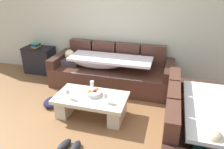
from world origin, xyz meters
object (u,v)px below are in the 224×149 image
object	(u,v)px
wine_glass_near_right	(106,96)
open_magazine	(112,101)
couch_along_wall	(110,71)
coffee_table	(91,104)
book_stack_on_cabinet	(36,45)
crumpled_garment	(53,102)
fruit_bowl	(93,93)
couch_near_window	(197,128)
pair_of_shoes	(70,146)
side_cabinet	(40,60)
wine_glass_near_left	(68,92)
wine_glass_far_back	(92,84)

from	to	relation	value
wine_glass_near_right	open_magazine	xyz separation A→B (m)	(0.08, 0.06, -0.11)
couch_along_wall	coffee_table	world-z (taller)	couch_along_wall
book_stack_on_cabinet	crumpled_garment	distance (m)	1.83
open_magazine	fruit_bowl	bearing A→B (deg)	144.25
couch_along_wall	couch_near_window	xyz separation A→B (m)	(1.69, -1.53, 0.01)
fruit_bowl	book_stack_on_cabinet	size ratio (longest dim) A/B	1.35
coffee_table	crumpled_garment	bearing A→B (deg)	171.80
fruit_bowl	pair_of_shoes	distance (m)	0.98
couch_near_window	pair_of_shoes	distance (m)	1.77
fruit_bowl	side_cabinet	distance (m)	2.35
open_magazine	crumpled_garment	bearing A→B (deg)	153.26
wine_glass_near_right	book_stack_on_cabinet	xyz separation A→B (m)	(-2.24, 1.52, 0.20)
crumpled_garment	wine_glass_near_left	bearing A→B (deg)	-29.51
couch_near_window	fruit_bowl	distance (m)	1.69
side_cabinet	couch_along_wall	bearing A→B (deg)	-6.83
couch_along_wall	pair_of_shoes	size ratio (longest dim) A/B	7.95
wine_glass_near_right	crumpled_garment	size ratio (longest dim) A/B	0.42
wine_glass_near_left	pair_of_shoes	bearing A→B (deg)	-64.40
crumpled_garment	pair_of_shoes	bearing A→B (deg)	-49.63
book_stack_on_cabinet	pair_of_shoes	size ratio (longest dim) A/B	0.64
couch_near_window	fruit_bowl	size ratio (longest dim) A/B	6.83
book_stack_on_cabinet	pair_of_shoes	distance (m)	3.04
wine_glass_far_back	wine_glass_near_right	bearing A→B (deg)	-43.67
crumpled_garment	couch_along_wall	bearing A→B (deg)	53.48
book_stack_on_cabinet	crumpled_garment	size ratio (longest dim) A/B	0.52
wine_glass_far_back	side_cabinet	distance (m)	2.19
couch_along_wall	open_magazine	bearing A→B (deg)	-71.92
coffee_table	open_magazine	xyz separation A→B (m)	(0.38, -0.05, 0.15)
wine_glass_near_right	wine_glass_far_back	xyz separation A→B (m)	(-0.35, 0.34, 0.00)
coffee_table	wine_glass_far_back	distance (m)	0.35
couch_along_wall	pair_of_shoes	distance (m)	2.05
pair_of_shoes	book_stack_on_cabinet	bearing A→B (deg)	130.65
wine_glass_far_back	pair_of_shoes	world-z (taller)	wine_glass_far_back
couch_along_wall	book_stack_on_cabinet	xyz separation A→B (m)	(-1.92, 0.22, 0.37)
couch_near_window	wine_glass_near_left	size ratio (longest dim) A/B	11.53
couch_along_wall	crumpled_garment	bearing A→B (deg)	-126.52
couch_near_window	book_stack_on_cabinet	distance (m)	4.02
wine_glass_near_right	open_magazine	bearing A→B (deg)	35.10
wine_glass_near_left	wine_glass_far_back	world-z (taller)	same
coffee_table	pair_of_shoes	distance (m)	0.86
wine_glass_far_back	pair_of_shoes	size ratio (longest dim) A/B	0.51
open_magazine	crumpled_garment	size ratio (longest dim) A/B	0.70
couch_along_wall	wine_glass_near_right	xyz separation A→B (m)	(0.32, -1.30, 0.17)
side_cabinet	open_magazine	bearing A→B (deg)	-32.82
fruit_bowl	couch_along_wall	bearing A→B (deg)	92.57
wine_glass_near_right	open_magazine	distance (m)	0.15
fruit_bowl	crumpled_garment	xyz separation A→B (m)	(-0.85, 0.06, -0.36)
crumpled_garment	coffee_table	bearing A→B (deg)	-8.20
fruit_bowl	crumpled_garment	size ratio (longest dim) A/B	0.70
wine_glass_far_back	couch_along_wall	bearing A→B (deg)	88.09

